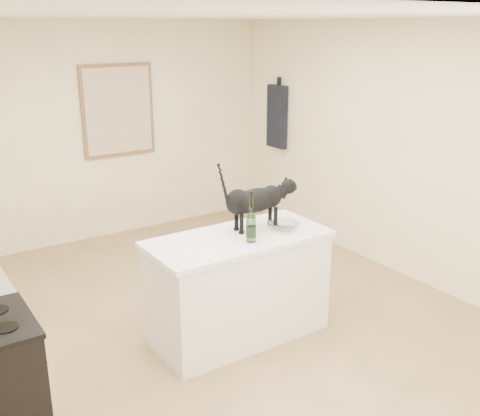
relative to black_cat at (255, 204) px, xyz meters
The scene contains 12 objects.
floor 1.17m from the black_cat, 156.75° to the left, with size 5.50×5.50×0.00m, color tan.
ceiling 1.51m from the black_cat, 156.75° to the left, with size 5.50×5.50×0.00m, color white.
wall_back 2.91m from the black_cat, 96.16° to the left, with size 4.50×4.50×0.00m, color beige.
wall_right 1.95m from the black_cat, ahead, with size 5.50×5.50×0.00m, color beige.
island_base 0.73m from the black_cat, 162.60° to the right, with size 1.44×0.67×0.86m, color white.
island_top 0.33m from the black_cat, 162.60° to the right, with size 1.50×0.70×0.04m, color white.
artwork_frame 2.89m from the black_cat, 90.23° to the left, with size 0.90×0.03×1.10m, color brown.
artwork_canvas 2.87m from the black_cat, 90.23° to the left, with size 0.82×0.00×1.02m, color beige.
hanging_garment 2.89m from the black_cat, 49.30° to the left, with size 0.08×0.34×0.80m, color black.
black_cat is the anchor object (origin of this frame).
wine_bottle 0.29m from the black_cat, 131.25° to the right, with size 0.08×0.08×0.37m, color #2D5D25.
glass_bowl 0.31m from the black_cat, 33.35° to the right, with size 0.24×0.24×0.06m, color silver.
Camera 1 is at (-2.28, -3.80, 2.54)m, focal length 42.53 mm.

